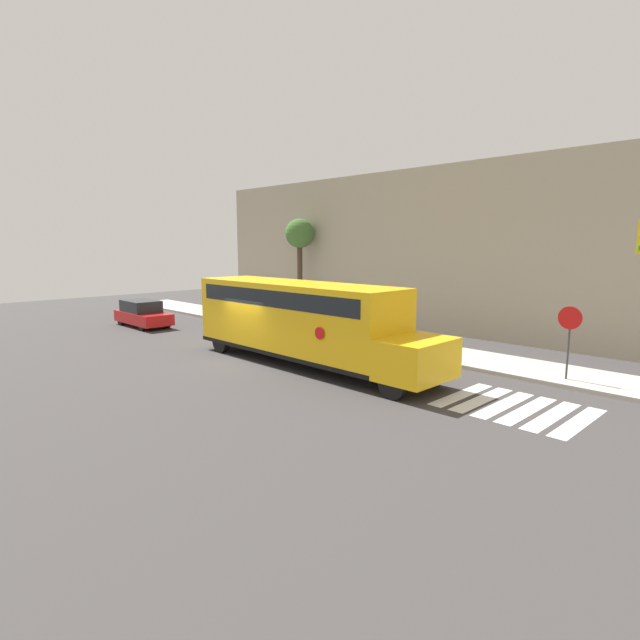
# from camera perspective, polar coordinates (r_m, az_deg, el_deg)

# --- Properties ---
(ground_plane) EXTENTS (60.00, 60.00, 0.00)m
(ground_plane) POSITION_cam_1_polar(r_m,az_deg,el_deg) (20.95, -8.42, -4.52)
(ground_plane) COLOR #3A3838
(sidewalk_strip) EXTENTS (44.00, 3.00, 0.15)m
(sidewalk_strip) POSITION_cam_1_polar(r_m,az_deg,el_deg) (25.22, 3.58, -2.02)
(sidewalk_strip) COLOR #B2ADA3
(sidewalk_strip) RESTS_ON ground
(building_backdrop) EXTENTS (32.00, 4.00, 8.80)m
(building_backdrop) POSITION_cam_1_polar(r_m,az_deg,el_deg) (29.95, 12.08, 7.83)
(building_backdrop) COLOR #9E937F
(building_backdrop) RESTS_ON ground
(crosswalk_stripes) EXTENTS (4.00, 3.20, 0.01)m
(crosswalk_stripes) POSITION_cam_1_polar(r_m,az_deg,el_deg) (15.93, 21.40, -9.28)
(crosswalk_stripes) COLOR white
(crosswalk_stripes) RESTS_ON ground
(school_bus) EXTENTS (11.64, 2.57, 3.24)m
(school_bus) POSITION_cam_1_polar(r_m,az_deg,el_deg) (19.69, -2.11, 0.23)
(school_bus) COLOR yellow
(school_bus) RESTS_ON ground
(parked_car) EXTENTS (4.20, 1.71, 1.51)m
(parked_car) POSITION_cam_1_polar(r_m,az_deg,el_deg) (30.72, -19.62, 0.68)
(parked_car) COLOR red
(parked_car) RESTS_ON ground
(stop_sign) EXTENTS (0.79, 0.10, 2.67)m
(stop_sign) POSITION_cam_1_polar(r_m,az_deg,el_deg) (18.92, 26.59, -1.20)
(stop_sign) COLOR #38383A
(stop_sign) RESTS_ON ground
(tree_near_sidewalk) EXTENTS (1.88, 1.88, 6.37)m
(tree_near_sidewalk) POSITION_cam_1_polar(r_m,az_deg,el_deg) (32.73, -2.35, 9.45)
(tree_near_sidewalk) COLOR #423323
(tree_near_sidewalk) RESTS_ON ground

